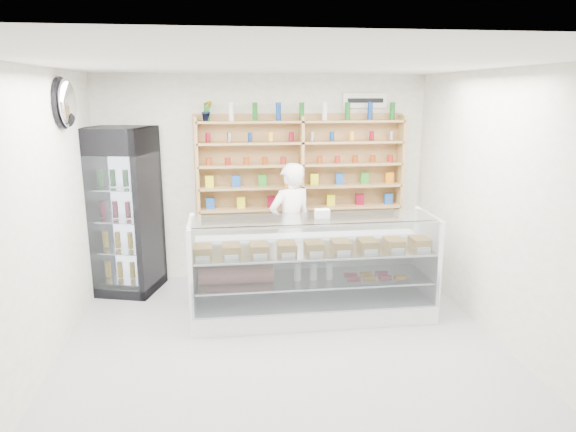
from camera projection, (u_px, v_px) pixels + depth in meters
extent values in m
plane|color=#99999E|center=(287.00, 359.00, 5.05)|extent=(5.00, 5.00, 0.00)
plane|color=white|center=(287.00, 63.00, 4.39)|extent=(5.00, 5.00, 0.00)
plane|color=white|center=(264.00, 178.00, 7.13)|extent=(4.50, 0.00, 4.50)
plane|color=white|center=(357.00, 356.00, 2.31)|extent=(4.50, 0.00, 4.50)
plane|color=white|center=(30.00, 230.00, 4.44)|extent=(0.00, 5.00, 5.00)
plane|color=white|center=(515.00, 214.00, 5.01)|extent=(0.00, 5.00, 5.00)
cube|color=white|center=(312.00, 307.00, 5.99)|extent=(2.76, 0.78, 0.23)
cube|color=white|center=(307.00, 264.00, 6.24)|extent=(2.76, 0.05, 0.58)
cube|color=silver|center=(313.00, 279.00, 5.91)|extent=(2.65, 0.69, 0.02)
cube|color=silver|center=(313.00, 250.00, 5.83)|extent=(2.71, 0.72, 0.02)
cube|color=silver|center=(319.00, 269.00, 5.49)|extent=(2.71, 0.11, 0.96)
cube|color=silver|center=(314.00, 218.00, 5.69)|extent=(2.71, 0.55, 0.01)
imported|color=white|center=(291.00, 226.00, 6.74)|extent=(0.72, 0.61, 1.69)
cube|color=black|center=(124.00, 211.00, 6.61)|extent=(0.95, 0.93, 2.14)
cube|color=#2C053D|center=(121.00, 142.00, 6.08)|extent=(0.73, 0.24, 0.30)
cube|color=silver|center=(128.00, 225.00, 6.30)|extent=(0.63, 0.19, 1.69)
cube|color=tan|center=(198.00, 167.00, 6.82)|extent=(0.04, 0.28, 1.33)
cube|color=tan|center=(301.00, 165.00, 7.00)|extent=(0.04, 0.28, 1.33)
cube|color=tan|center=(400.00, 163.00, 7.17)|extent=(0.04, 0.28, 1.33)
cube|color=tan|center=(301.00, 207.00, 7.14)|extent=(2.80, 0.28, 0.03)
cube|color=tan|center=(301.00, 186.00, 7.06)|extent=(2.80, 0.28, 0.03)
cube|color=tan|center=(301.00, 165.00, 6.99)|extent=(2.80, 0.28, 0.03)
cube|color=tan|center=(302.00, 142.00, 6.92)|extent=(2.80, 0.28, 0.03)
cube|color=tan|center=(302.00, 121.00, 6.86)|extent=(2.80, 0.28, 0.03)
imported|color=#1E6626|center=(207.00, 111.00, 6.67)|extent=(0.17, 0.15, 0.26)
ellipsoid|color=silver|center=(67.00, 103.00, 5.36)|extent=(0.15, 0.50, 0.50)
cube|color=white|center=(365.00, 101.00, 7.03)|extent=(0.62, 0.03, 0.20)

